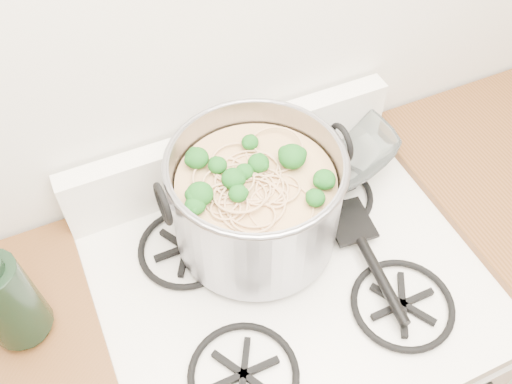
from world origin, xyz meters
name	(u,v)px	position (x,y,z in m)	size (l,w,h in m)	color
gas_range	(283,368)	(0.00, 1.26, 0.44)	(0.76, 0.66, 0.92)	white
stock_pot	(256,201)	(-0.02, 1.38, 1.03)	(0.38, 0.35, 0.23)	gray
spatula	(350,220)	(0.17, 1.32, 0.94)	(0.29, 0.31, 0.02)	black
glass_bowl	(317,154)	(0.19, 1.52, 0.94)	(0.13, 0.13, 0.03)	white
bottle	(1,291)	(-0.51, 1.36, 1.06)	(0.11, 0.11, 0.29)	black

